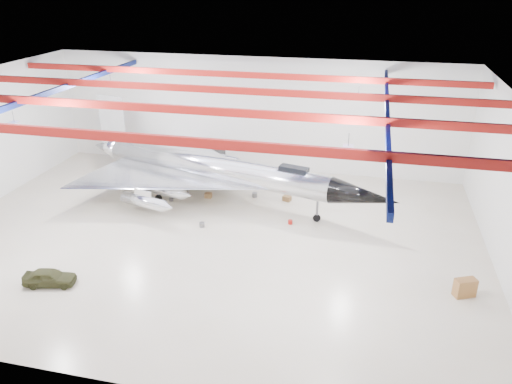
# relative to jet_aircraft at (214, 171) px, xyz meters

# --- Properties ---
(floor) EXTENTS (40.00, 40.00, 0.00)m
(floor) POSITION_rel_jet_aircraft_xyz_m (1.57, -6.58, -2.62)
(floor) COLOR #BEB297
(floor) RESTS_ON ground
(wall_back) EXTENTS (40.00, 0.00, 40.00)m
(wall_back) POSITION_rel_jet_aircraft_xyz_m (1.57, 8.42, 2.88)
(wall_back) COLOR silver
(wall_back) RESTS_ON floor
(wall_right) EXTENTS (0.00, 30.00, 30.00)m
(wall_right) POSITION_rel_jet_aircraft_xyz_m (21.57, -6.58, 2.88)
(wall_right) COLOR silver
(wall_right) RESTS_ON floor
(ceiling) EXTENTS (40.00, 40.00, 0.00)m
(ceiling) POSITION_rel_jet_aircraft_xyz_m (1.57, -6.58, 8.38)
(ceiling) COLOR #0A0F38
(ceiling) RESTS_ON wall_back
(ceiling_structure) EXTENTS (39.50, 29.50, 1.08)m
(ceiling_structure) POSITION_rel_jet_aircraft_xyz_m (1.57, -6.58, 7.71)
(ceiling_structure) COLOR maroon
(ceiling_structure) RESTS_ON ceiling
(jet_aircraft) EXTENTS (28.84, 20.25, 7.98)m
(jet_aircraft) POSITION_rel_jet_aircraft_xyz_m (0.00, 0.00, 0.00)
(jet_aircraft) COLOR silver
(jet_aircraft) RESTS_ON floor
(jeep) EXTENTS (3.44, 2.00, 1.10)m
(jeep) POSITION_rel_jet_aircraft_xyz_m (-6.17, -14.94, -2.07)
(jeep) COLOR #36381C
(jeep) RESTS_ON floor
(desk) EXTENTS (1.43, 1.12, 1.18)m
(desk) POSITION_rel_jet_aircraft_xyz_m (19.11, -10.24, -2.03)
(desk) COLOR brown
(desk) RESTS_ON floor
(engine_drum) EXTENTS (0.54, 0.54, 0.37)m
(engine_drum) POSITION_rel_jet_aircraft_xyz_m (0.59, -5.26, -2.43)
(engine_drum) COLOR #59595B
(engine_drum) RESTS_ON floor
(parts_bin) EXTENTS (0.79, 0.70, 0.46)m
(parts_bin) POSITION_rel_jet_aircraft_xyz_m (6.19, 1.04, -2.39)
(parts_bin) COLOR olive
(parts_bin) RESTS_ON floor
(crate_small) EXTENTS (0.43, 0.38, 0.25)m
(crate_small) POSITION_rel_jet_aircraft_xyz_m (-3.58, -1.26, -2.49)
(crate_small) COLOR #59595B
(crate_small) RESTS_ON floor
(tool_chest) EXTENTS (0.41, 0.41, 0.32)m
(tool_chest) POSITION_rel_jet_aircraft_xyz_m (7.20, -3.21, -2.46)
(tool_chest) COLOR #A91610
(tool_chest) RESTS_ON floor
(oil_barrel) EXTENTS (0.62, 0.51, 0.42)m
(oil_barrel) POSITION_rel_jet_aircraft_xyz_m (-0.66, 0.13, -2.41)
(oil_barrel) COLOR olive
(oil_barrel) RESTS_ON floor
(spares_box) EXTENTS (0.58, 0.58, 0.41)m
(spares_box) POSITION_rel_jet_aircraft_xyz_m (3.29, 1.15, -2.41)
(spares_box) COLOR #59595B
(spares_box) RESTS_ON floor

